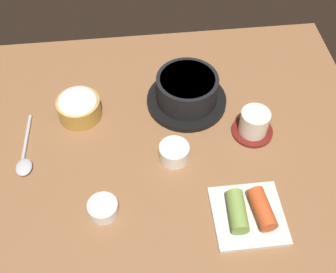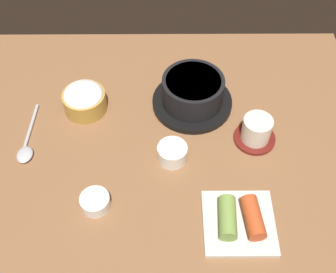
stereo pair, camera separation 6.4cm
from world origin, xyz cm
name	(u,v)px [view 1 (the left image)]	position (x,y,z in cm)	size (l,w,h in cm)	color
dining_table	(159,141)	(0.00, 0.00, 1.00)	(100.00, 76.00, 2.00)	brown
stone_pot	(187,91)	(8.03, 10.60, 5.93)	(19.66, 19.66, 8.27)	black
rice_bowl	(79,106)	(-18.11, 9.24, 5.48)	(10.35, 10.35, 6.86)	#B78C38
tea_cup_with_saucer	(254,124)	(22.08, -0.57, 5.12)	(9.64, 9.64, 6.66)	maroon
banchan_cup_center	(174,152)	(2.94, -5.84, 4.07)	(6.72, 6.72, 3.89)	white
kimchi_plate	(249,213)	(16.13, -22.22, 3.66)	(14.39, 14.39, 4.54)	silver
side_bowl_near	(103,208)	(-13.05, -17.80, 3.58)	(6.20, 6.20, 2.91)	white
spoon	(25,159)	(-30.33, -2.80, 2.62)	(3.60, 17.61, 1.35)	#B7B7BC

